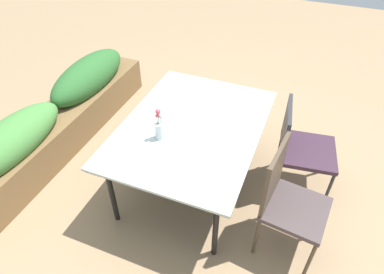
% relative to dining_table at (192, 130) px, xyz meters
% --- Properties ---
extents(ground_plane, '(12.00, 12.00, 0.00)m').
position_rel_dining_table_xyz_m(ground_plane, '(-0.09, -0.01, -0.67)').
color(ground_plane, '#9E7F5B').
extents(dining_table, '(1.58, 1.17, 0.71)m').
position_rel_dining_table_xyz_m(dining_table, '(0.00, 0.00, 0.00)').
color(dining_table, silver).
rests_on(dining_table, ground).
extents(chair_near_left, '(0.51, 0.51, 0.98)m').
position_rel_dining_table_xyz_m(chair_near_left, '(-0.34, -0.90, -0.12)').
color(chair_near_left, '#453839').
rests_on(chair_near_left, ground).
extents(chair_near_right, '(0.55, 0.55, 0.88)m').
position_rel_dining_table_xyz_m(chair_near_right, '(0.34, -0.91, -0.16)').
color(chair_near_right, '#3A2434').
rests_on(chair_near_right, ground).
extents(flower_vase, '(0.07, 0.07, 0.29)m').
position_rel_dining_table_xyz_m(flower_vase, '(-0.25, 0.19, 0.15)').
color(flower_vase, silver).
rests_on(flower_vase, dining_table).
extents(planter_box, '(2.73, 0.49, 0.72)m').
position_rel_dining_table_xyz_m(planter_box, '(0.04, 1.56, -0.34)').
color(planter_box, brown).
rests_on(planter_box, ground).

